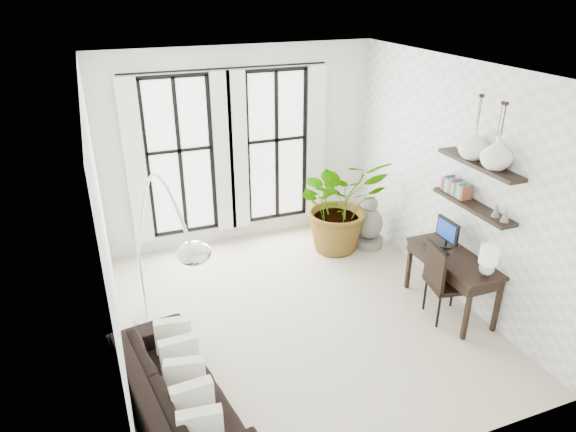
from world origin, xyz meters
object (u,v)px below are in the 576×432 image
sofa (177,392)px  plant (340,203)px  arc_lamp (158,218)px  desk (456,262)px  desk_chair (442,278)px  buddha (369,226)px

sofa → plant: bearing=-58.3°
plant → arc_lamp: bearing=-149.0°
plant → arc_lamp: size_ratio=0.68×
desk → desk_chair: size_ratio=1.29×
plant → buddha: plant is taller
desk_chair → sofa: bearing=-162.1°
desk → desk_chair: 0.29m
desk → arc_lamp: 3.82m
desk_chair → buddha: size_ratio=1.21×
buddha → plant: bearing=167.0°
plant → desk: size_ratio=1.18×
sofa → arc_lamp: (0.10, 0.89, 1.52)m
desk_chair → buddha: bearing=96.3°
sofa → desk_chair: (3.50, 0.49, 0.27)m
desk_chair → arc_lamp: size_ratio=0.44×
desk_chair → plant: bearing=109.3°
plant → desk_chair: size_ratio=1.52×
arc_lamp → desk: bearing=-5.2°
arc_lamp → buddha: bearing=25.8°
buddha → desk: bearing=-87.0°
desk → buddha: size_ratio=1.56×
desk_chair → desk: bearing=27.2°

